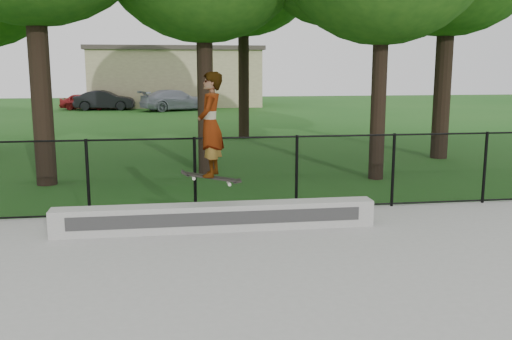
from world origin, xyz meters
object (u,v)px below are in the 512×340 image
Objects in this scene: grind_ledge at (216,217)px; skater_airborne at (211,126)px; car_a at (85,102)px; car_c at (176,100)px; car_b at (105,100)px.

grind_ledge is 2.92× the size of skater_airborne.
grind_ledge is at bearing -160.59° from car_a.
grind_ledge is 30.69m from car_a.
car_c is 2.26× the size of skater_airborne.
car_b is at bearing 53.16° from car_c.
car_c reaches higher than grind_ledge.
skater_airborne reaches higher than car_c.
car_c reaches higher than car_b.
skater_airborne reaches higher than grind_ledge.
car_b reaches higher than car_a.
grind_ledge is at bearing -168.64° from car_b.
grind_ledge is 28.47m from car_c.
grind_ledge is 1.74× the size of car_a.
car_b reaches higher than grind_ledge.
car_b is 1.85× the size of skater_airborne.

